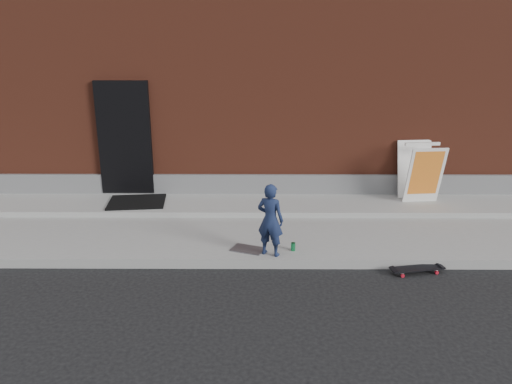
{
  "coord_description": "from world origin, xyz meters",
  "views": [
    {
      "loc": [
        0.07,
        -6.79,
        3.36
      ],
      "look_at": [
        0.02,
        0.8,
        0.96
      ],
      "focal_mm": 35.0,
      "sensor_mm": 36.0,
      "label": 1
    }
  ],
  "objects_px": {
    "child": "(270,220)",
    "skateboard": "(417,269)",
    "pizza_sign": "(420,172)",
    "soda_can": "(293,247)"
  },
  "relations": [
    {
      "from": "pizza_sign",
      "to": "skateboard",
      "type": "bearing_deg",
      "value": -106.56
    },
    {
      "from": "child",
      "to": "soda_can",
      "type": "height_order",
      "value": "child"
    },
    {
      "from": "pizza_sign",
      "to": "soda_can",
      "type": "height_order",
      "value": "pizza_sign"
    },
    {
      "from": "pizza_sign",
      "to": "child",
      "type": "bearing_deg",
      "value": -141.31
    },
    {
      "from": "skateboard",
      "to": "pizza_sign",
      "type": "xyz_separation_m",
      "value": [
        0.8,
        2.69,
        0.75
      ]
    },
    {
      "from": "pizza_sign",
      "to": "soda_can",
      "type": "distance_m",
      "value": 3.48
    },
    {
      "from": "skateboard",
      "to": "pizza_sign",
      "type": "bearing_deg",
      "value": 73.44
    },
    {
      "from": "child",
      "to": "skateboard",
      "type": "relative_size",
      "value": 1.4
    },
    {
      "from": "child",
      "to": "soda_can",
      "type": "relative_size",
      "value": 8.74
    },
    {
      "from": "child",
      "to": "skateboard",
      "type": "height_order",
      "value": "child"
    }
  ]
}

